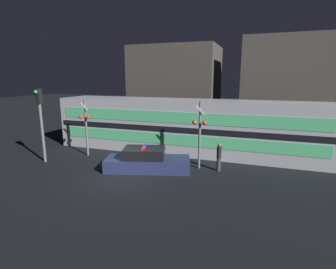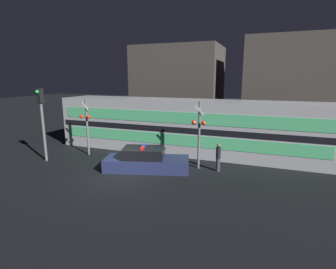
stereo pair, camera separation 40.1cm
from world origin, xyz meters
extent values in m
plane|color=black|center=(0.00, 0.00, 0.00)|extent=(120.00, 120.00, 0.00)
cube|color=#B7BABF|center=(1.70, 6.04, 1.88)|extent=(19.11, 3.12, 3.77)
cube|color=black|center=(1.70, 4.47, 1.88)|extent=(18.73, 0.03, 0.38)
cube|color=#59D88C|center=(1.70, 4.47, 1.21)|extent=(18.16, 0.02, 0.75)
cube|color=#59D88C|center=(1.70, 4.47, 2.71)|extent=(18.16, 0.02, 0.75)
cube|color=navy|center=(0.79, 1.48, 0.37)|extent=(5.16, 3.05, 0.74)
cube|color=black|center=(0.60, 1.43, 1.03)|extent=(2.67, 2.14, 0.59)
cube|color=red|center=(0.68, 1.17, 1.39)|extent=(0.34, 0.56, 0.12)
cube|color=blue|center=(0.53, 1.68, 1.39)|extent=(0.34, 0.56, 0.12)
cylinder|color=#3F384C|center=(4.72, 2.72, 0.39)|extent=(0.24, 0.24, 0.78)
cylinder|color=black|center=(4.72, 2.72, 1.11)|extent=(0.28, 0.28, 0.65)
sphere|color=#8C664C|center=(4.72, 2.72, 1.54)|extent=(0.21, 0.21, 0.21)
cylinder|color=slate|center=(3.53, 2.81, 1.99)|extent=(0.14, 0.14, 3.98)
sphere|color=red|center=(3.25, 2.67, 2.78)|extent=(0.26, 0.26, 0.26)
sphere|color=red|center=(3.82, 2.67, 2.78)|extent=(0.26, 0.26, 0.26)
cube|color=white|center=(3.53, 2.72, 3.50)|extent=(0.58, 0.03, 0.58)
cylinder|color=slate|center=(-4.36, 2.85, 1.93)|extent=(0.14, 0.14, 3.87)
sphere|color=red|center=(-4.65, 2.70, 2.71)|extent=(0.26, 0.26, 0.26)
sphere|color=red|center=(-4.07, 2.70, 2.71)|extent=(0.26, 0.26, 0.26)
cube|color=white|center=(-4.36, 2.76, 3.40)|extent=(0.58, 0.03, 0.58)
cylinder|color=slate|center=(-6.09, 0.74, 1.87)|extent=(0.17, 0.17, 3.75)
cube|color=black|center=(-6.09, 0.74, 4.20)|extent=(0.30, 0.30, 0.90)
sphere|color=green|center=(-6.09, 0.54, 4.45)|extent=(0.23, 0.23, 0.23)
cube|color=#47423D|center=(-1.73, 14.72, 4.20)|extent=(8.56, 6.06, 8.40)
cube|color=#47423D|center=(10.44, 13.35, 4.36)|extent=(10.85, 4.26, 8.71)
camera|label=1|loc=(6.74, -11.87, 5.28)|focal=28.00mm
camera|label=2|loc=(7.11, -11.73, 5.28)|focal=28.00mm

